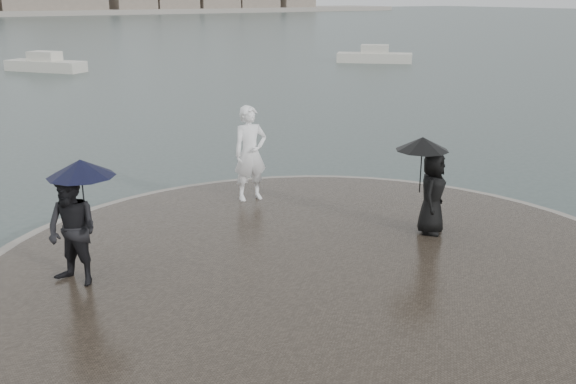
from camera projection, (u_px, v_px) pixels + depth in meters
kerb_ring at (328, 283)px, 11.01m from camera, size 12.50×12.50×0.32m
quay_tip at (328, 281)px, 11.01m from camera, size 11.90×11.90×0.36m
statue at (250, 153)px, 14.53m from camera, size 0.84×0.59×2.17m
visitor_left at (74, 217)px, 10.24m from camera, size 1.33×1.21×2.04m
visitor_right at (430, 179)px, 12.43m from camera, size 1.24×1.05×1.95m
boats at (105, 67)px, 41.40m from camera, size 39.57×12.15×1.50m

